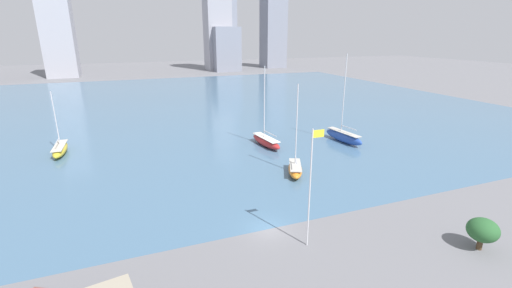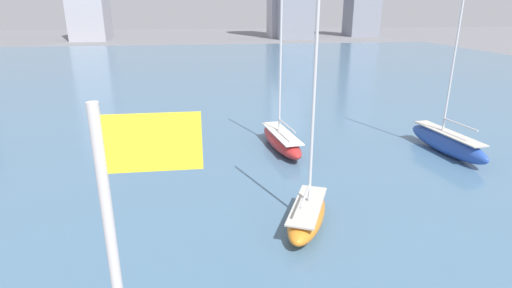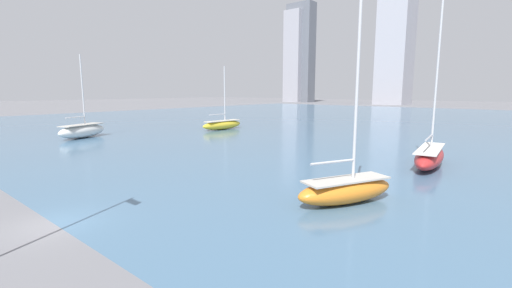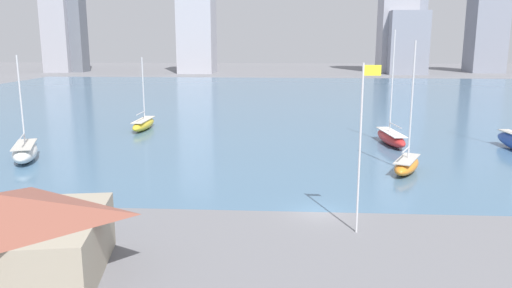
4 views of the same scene
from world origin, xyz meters
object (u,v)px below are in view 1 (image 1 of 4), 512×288
flag_pole (311,185)px  sailboat_yellow (60,149)px  sailboat_red (266,141)px  sailboat_orange (295,168)px  sailboat_blue (343,136)px

flag_pole → sailboat_yellow: bearing=124.1°
sailboat_red → sailboat_orange: size_ratio=1.10×
flag_pole → sailboat_blue: (23.18, 27.43, -5.26)m
sailboat_yellow → sailboat_blue: bearing=-12.1°
sailboat_red → sailboat_blue: 15.13m
flag_pole → sailboat_orange: (7.19, 16.53, -5.51)m
sailboat_orange → sailboat_yellow: bearing=170.7°
sailboat_blue → sailboat_orange: size_ratio=1.25×
sailboat_blue → sailboat_orange: sailboat_blue is taller
sailboat_red → sailboat_yellow: bearing=159.0°
flag_pole → sailboat_yellow: (-26.60, 39.23, -5.54)m
sailboat_red → sailboat_orange: (-1.19, -14.05, -0.05)m
sailboat_yellow → sailboat_orange: sailboat_orange is taller
sailboat_yellow → sailboat_red: sailboat_red is taller
sailboat_yellow → sailboat_orange: 40.71m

